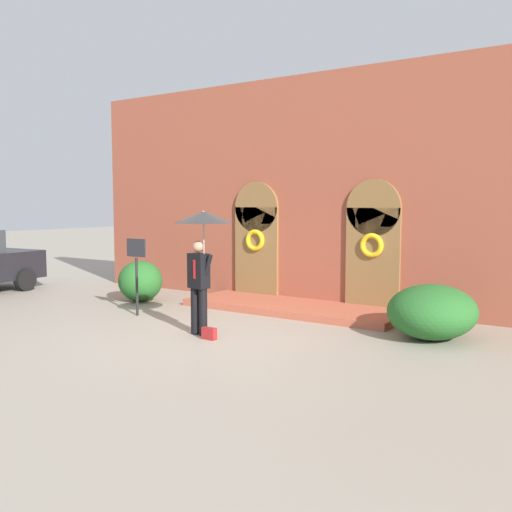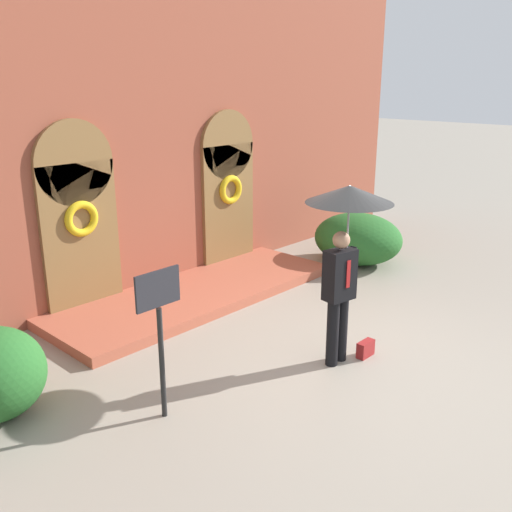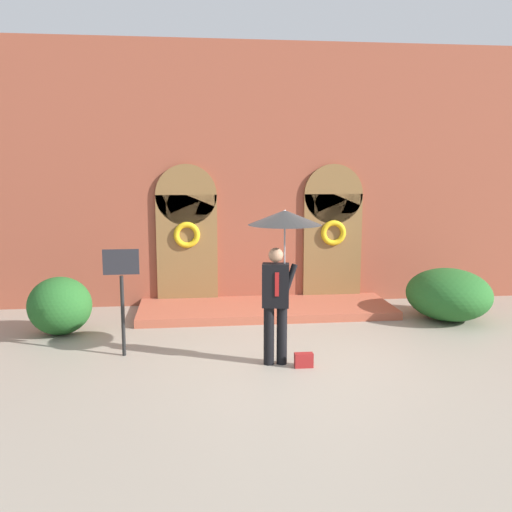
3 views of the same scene
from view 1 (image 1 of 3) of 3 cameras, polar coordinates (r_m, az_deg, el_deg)
The scene contains 7 objects.
ground_plane at distance 10.91m, azimuth -4.52°, elevation -7.99°, with size 80.00×80.00×0.00m, color gray.
building_facade at distance 14.11m, azimuth 6.02°, elevation 5.98°, with size 14.00×2.30×5.60m.
person_with_umbrella at distance 10.72m, azimuth -5.39°, elevation 2.11°, with size 1.10×1.10×2.36m.
handbag at distance 10.63m, azimuth -4.70°, elevation -7.74°, with size 0.28×0.12×0.22m, color maroon.
sign_post at distance 12.93m, azimuth -11.87°, elevation -0.77°, with size 0.56×0.06×1.72m.
shrub_left at distance 14.84m, azimuth -11.49°, elevation -2.48°, with size 1.13×1.10×1.04m, color #235B23.
shrub_right at distance 11.08m, azimuth 17.20°, elevation -5.34°, with size 1.62×1.81×1.01m, color #235B23.
Camera 1 is at (6.63, -8.30, 2.51)m, focal length 40.00 mm.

